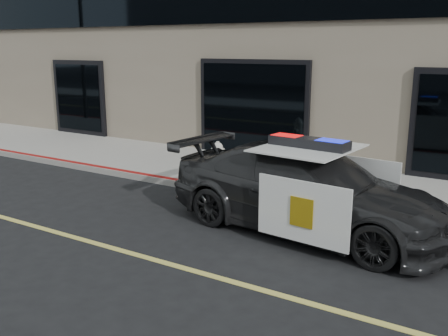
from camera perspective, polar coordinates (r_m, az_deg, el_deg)
The scene contains 4 objects.
ground at distance 8.60m, azimuth -13.53°, elevation -8.66°, with size 120.00×120.00×0.00m, color black.
sidewalk_n at distance 12.61m, azimuth 3.51°, elevation -0.73°, with size 60.00×3.50×0.15m, color gray.
police_car at distance 8.96m, azimuth 9.45°, elevation -2.41°, with size 3.09×5.55×1.68m.
fire_hydrant at distance 12.08m, azimuth -0.74°, elevation 0.95°, with size 0.38×0.53×0.85m.
Camera 1 is at (5.75, -5.52, 3.22)m, focal length 40.00 mm.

